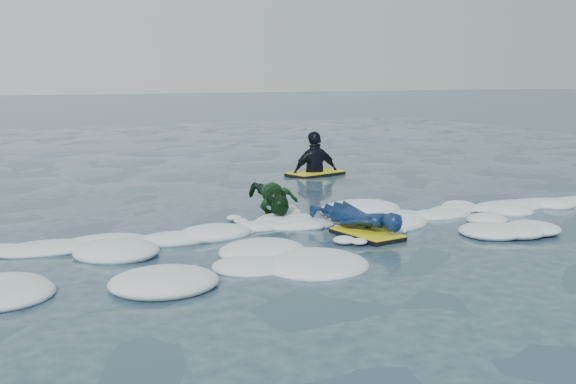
% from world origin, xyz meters
% --- Properties ---
extents(ground, '(120.00, 120.00, 0.00)m').
position_xyz_m(ground, '(0.00, 0.00, 0.00)').
color(ground, '#173038').
rests_on(ground, ground).
extents(foam_band, '(12.00, 3.10, 0.30)m').
position_xyz_m(foam_band, '(0.00, 1.03, 0.00)').
color(foam_band, white).
rests_on(foam_band, ground).
extents(prone_woman_unit, '(0.97, 1.56, 0.38)m').
position_xyz_m(prone_woman_unit, '(1.13, 0.83, 0.19)').
color(prone_woman_unit, black).
rests_on(prone_woman_unit, ground).
extents(prone_child_unit, '(0.92, 1.43, 0.52)m').
position_xyz_m(prone_child_unit, '(0.50, 2.19, 0.27)').
color(prone_child_unit, black).
rests_on(prone_child_unit, ground).
extents(waiting_rider_unit, '(1.32, 0.97, 1.77)m').
position_xyz_m(waiting_rider_unit, '(2.88, 5.88, 0.03)').
color(waiting_rider_unit, black).
rests_on(waiting_rider_unit, ground).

